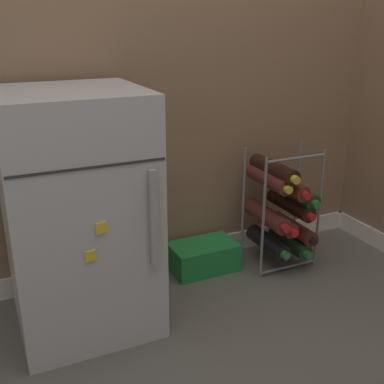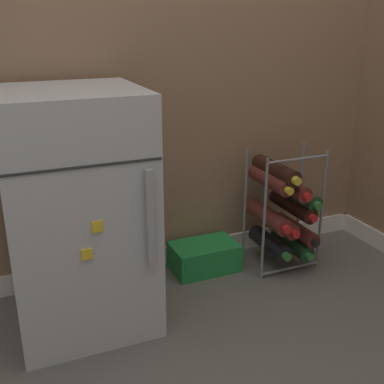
{
  "view_description": "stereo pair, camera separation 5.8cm",
  "coord_description": "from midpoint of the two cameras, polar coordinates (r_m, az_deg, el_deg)",
  "views": [
    {
      "loc": [
        -0.75,
        -1.17,
        1.09
      ],
      "look_at": [
        0.01,
        0.47,
        0.44
      ],
      "focal_mm": 45.0,
      "sensor_mm": 36.0,
      "label": 1
    },
    {
      "loc": [
        -0.69,
        -1.2,
        1.09
      ],
      "look_at": [
        0.01,
        0.47,
        0.44
      ],
      "focal_mm": 45.0,
      "sensor_mm": 36.0,
      "label": 2
    }
  ],
  "objects": [
    {
      "name": "mini_fridge",
      "position": [
        1.76,
        -12.52,
        -2.33
      ],
      "size": [
        0.49,
        0.51,
        0.87
      ],
      "color": "#B7BABF",
      "rests_on": "ground_plane"
    },
    {
      "name": "wine_rack",
      "position": [
        2.21,
        11.42,
        -2.08
      ],
      "size": [
        0.31,
        0.33,
        0.55
      ],
      "color": "slate",
      "rests_on": "ground_plane"
    },
    {
      "name": "soda_box",
      "position": [
        2.22,
        2.22,
        -7.66
      ],
      "size": [
        0.3,
        0.19,
        0.13
      ],
      "color": "#1E7F38",
      "rests_on": "ground_plane"
    },
    {
      "name": "ground_plane",
      "position": [
        1.76,
        6.97,
        -18.45
      ],
      "size": [
        14.0,
        14.0,
        0.0
      ],
      "primitive_type": "plane",
      "color": "#56544F"
    }
  ]
}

